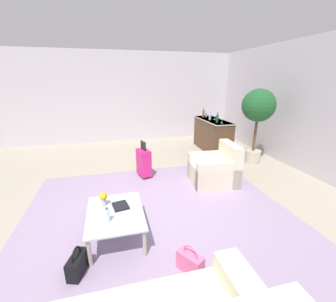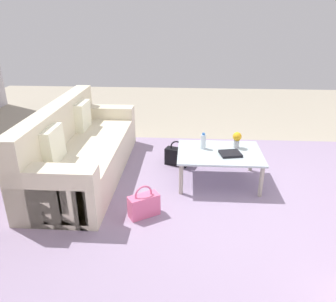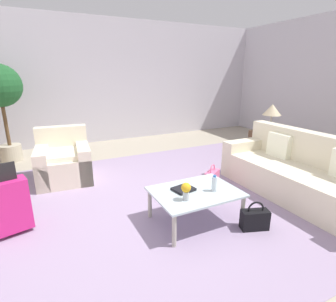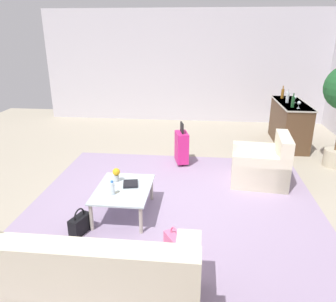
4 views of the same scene
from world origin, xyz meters
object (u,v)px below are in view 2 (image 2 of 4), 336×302
object	(u,v)px
coffee_table_book	(230,154)
handbag_black	(177,156)
water_bottle	(203,141)
couch	(79,152)
flower_vase	(237,138)
coffee_table	(219,155)
handbag_pink	(144,205)

from	to	relation	value
coffee_table_book	handbag_black	xyz separation A→B (m)	(0.66, -0.54, -0.30)
water_bottle	couch	bearing A→B (deg)	-0.00
flower_vase	handbag_black	bearing A→B (deg)	-22.44
couch	handbag_black	bearing A→B (deg)	-163.93
coffee_table	flower_vase	bearing A→B (deg)	-145.71
couch	coffee_table_book	xyz separation A→B (m)	(-1.92, 0.18, 0.11)
handbag_pink	water_bottle	bearing A→B (deg)	-125.00
couch	flower_vase	distance (m)	2.03
flower_vase	handbag_black	world-z (taller)	flower_vase
handbag_black	water_bottle	bearing A→B (deg)	132.95
water_bottle	handbag_black	distance (m)	0.62
coffee_table	flower_vase	distance (m)	0.32
coffee_table	handbag_pink	bearing A→B (deg)	44.03
couch	water_bottle	xyz separation A→B (m)	(-1.60, 0.00, 0.19)
coffee_table	flower_vase	size ratio (longest dim) A/B	4.98
coffee_table	handbag_pink	xyz separation A→B (m)	(0.84, 0.81, -0.23)
handbag_pink	handbag_black	xyz separation A→B (m)	(-0.30, -1.27, 0.00)
couch	handbag_pink	bearing A→B (deg)	136.69
coffee_table	coffee_table_book	size ratio (longest dim) A/B	4.22
water_bottle	flower_vase	distance (m)	0.42
handbag_black	handbag_pink	bearing A→B (deg)	76.82
couch	handbag_black	size ratio (longest dim) A/B	6.77
coffee_table	handbag_pink	size ratio (longest dim) A/B	2.85
coffee_table	handbag_black	bearing A→B (deg)	-40.72
coffee_table_book	couch	bearing A→B (deg)	-16.58
couch	handbag_black	distance (m)	1.32
water_bottle	handbag_pink	distance (m)	1.17
couch	coffee_table	distance (m)	1.80
coffee_table_book	water_bottle	bearing A→B (deg)	-40.57
coffee_table_book	flower_vase	distance (m)	0.27
water_bottle	handbag_pink	bearing A→B (deg)	55.00
coffee_table_book	handbag_pink	size ratio (longest dim) A/B	0.68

